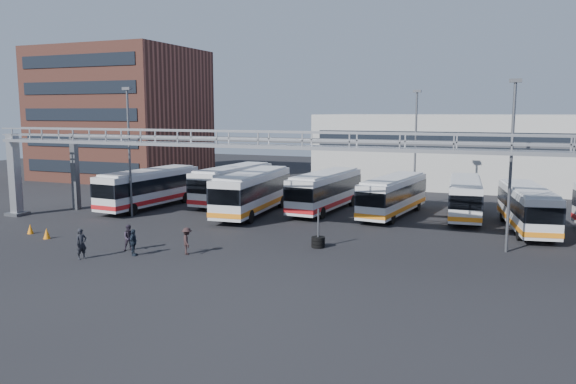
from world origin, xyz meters
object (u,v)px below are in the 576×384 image
at_px(light_pole_left, 129,145).
at_px(pedestrian_d, 133,242).
at_px(bus_1, 149,187).
at_px(bus_4, 325,190).
at_px(bus_3, 253,191).
at_px(pedestrian_a, 81,244).
at_px(light_pole_back, 416,141).
at_px(pedestrian_c, 187,241).
at_px(tire_stack, 318,241).
at_px(bus_6, 465,196).
at_px(light_pole_mid, 511,157).
at_px(bus_7, 527,207).
at_px(cone_left, 30,229).
at_px(bus_5, 393,194).
at_px(pedestrian_b, 129,238).
at_px(bus_2, 233,183).
at_px(cone_right, 47,233).

xyz_separation_m(light_pole_left, pedestrian_d, (7.85, -10.07, -4.94)).
relative_size(bus_1, bus_4, 1.02).
height_order(bus_3, pedestrian_a, bus_3).
bearing_deg(light_pole_back, pedestrian_c, -112.61).
xyz_separation_m(pedestrian_a, tire_stack, (11.61, 7.66, -0.47)).
bearing_deg(bus_3, pedestrian_c, -85.58).
bearing_deg(bus_6, light_pole_mid, -77.72).
bearing_deg(light_pole_back, bus_6, -43.68).
bearing_deg(tire_stack, pedestrian_a, -146.58).
distance_m(bus_7, cone_left, 34.58).
bearing_deg(pedestrian_a, bus_3, 9.39).
height_order(pedestrian_c, cone_left, pedestrian_c).
xyz_separation_m(bus_5, tire_stack, (-2.14, -12.24, -1.34)).
relative_size(light_pole_left, cone_left, 15.21).
xyz_separation_m(bus_3, pedestrian_b, (-1.68, -13.74, -1.15)).
xyz_separation_m(bus_3, pedestrian_a, (-2.99, -16.35, -1.07)).
bearing_deg(bus_6, tire_stack, -124.04).
xyz_separation_m(light_pole_mid, pedestrian_d, (-20.15, -9.07, -4.94)).
xyz_separation_m(light_pole_back, pedestrian_b, (-13.11, -23.19, -4.93)).
relative_size(bus_1, bus_7, 1.06).
xyz_separation_m(bus_1, bus_4, (14.67, 4.26, -0.03)).
relative_size(light_pole_left, bus_3, 0.87).
distance_m(pedestrian_d, cone_left, 10.57).
height_order(bus_2, bus_3, bus_3).
bearing_deg(bus_5, light_pole_left, -149.99).
bearing_deg(bus_4, pedestrian_a, -107.65).
bearing_deg(pedestrian_d, light_pole_left, 21.45).
xyz_separation_m(light_pole_mid, tire_stack, (-10.82, -3.13, -5.32)).
xyz_separation_m(bus_7, pedestrian_a, (-23.61, -17.78, -0.85)).
distance_m(bus_3, bus_5, 11.33).
relative_size(light_pole_mid, pedestrian_c, 6.37).
relative_size(bus_7, pedestrian_d, 6.75).
bearing_deg(light_pole_left, light_pole_back, 34.99).
xyz_separation_m(pedestrian_c, cone_right, (-10.83, 0.03, -0.44)).
distance_m(bus_4, tire_stack, 12.92).
distance_m(bus_7, pedestrian_b, 26.99).
bearing_deg(light_pole_mid, bus_5, 133.64).
height_order(bus_3, pedestrian_d, bus_3).
bearing_deg(bus_2, light_pole_mid, -20.95).
bearing_deg(bus_1, pedestrian_a, -62.83).
xyz_separation_m(bus_2, tire_stack, (12.75, -13.12, -1.47)).
height_order(bus_2, pedestrian_b, bus_2).
bearing_deg(pedestrian_a, pedestrian_c, -37.93).
relative_size(bus_4, pedestrian_a, 6.26).
relative_size(bus_2, bus_6, 1.08).
height_order(bus_7, pedestrian_b, bus_7).
distance_m(light_pole_back, bus_3, 15.31).
bearing_deg(bus_5, tire_stack, -92.65).
xyz_separation_m(bus_4, cone_left, (-16.07, -16.04, -1.49)).
xyz_separation_m(bus_7, cone_left, (-31.66, -13.84, -1.40)).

